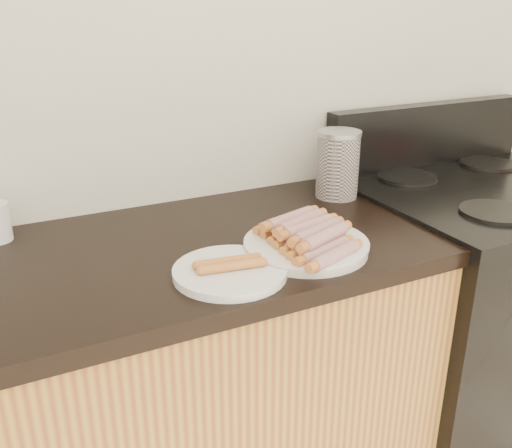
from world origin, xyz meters
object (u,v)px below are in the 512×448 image
stove (469,319)px  canister (338,164)px  side_plate (230,272)px  main_plate (306,247)px

stove → canister: bearing=160.6°
side_plate → canister: bearing=34.0°
canister → side_plate: bearing=-146.0°
main_plate → canister: size_ratio=1.46×
stove → main_plate: (-0.71, -0.13, 0.45)m
stove → canister: 0.71m
stove → side_plate: 1.04m
stove → main_plate: bearing=-169.7°
main_plate → canister: 0.40m
main_plate → side_plate: bearing=-170.2°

